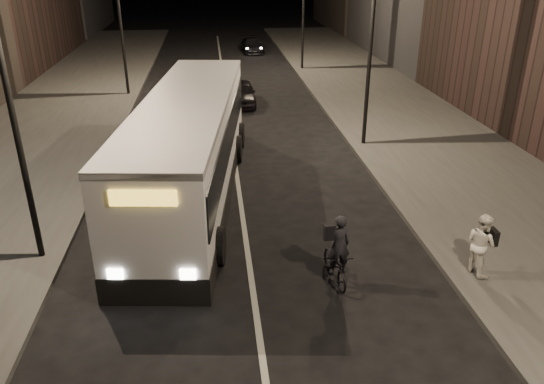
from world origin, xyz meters
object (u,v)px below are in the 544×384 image
object	(u,v)px
streetlight_right_mid	(366,17)
car_near	(241,93)
car_mid	(200,84)
cyclist_on_bicycle	(336,259)
car_far	(252,45)
pedestrian_woman	(481,244)
streetlight_left_near	(14,62)
city_bus	(190,143)

from	to	relation	value
streetlight_right_mid	car_near	bearing A→B (deg)	121.34
streetlight_right_mid	car_mid	size ratio (longest dim) A/B	1.80
cyclist_on_bicycle	car_far	bearing A→B (deg)	83.31
pedestrian_woman	car_mid	distance (m)	20.74
car_mid	cyclist_on_bicycle	bearing A→B (deg)	98.00
streetlight_right_mid	car_mid	world-z (taller)	streetlight_right_mid
streetlight_left_near	city_bus	size ratio (longest dim) A/B	0.63
city_bus	car_far	size ratio (longest dim) A/B	3.30
cyclist_on_bicycle	pedestrian_woman	world-z (taller)	cyclist_on_bicycle
streetlight_left_near	car_mid	distance (m)	18.32
streetlight_right_mid	cyclist_on_bicycle	xyz separation A→B (m)	(-3.19, -9.88, -4.71)
streetlight_right_mid	car_mid	distance (m)	12.41
city_bus	car_mid	distance (m)	13.48
car_far	pedestrian_woman	bearing A→B (deg)	-89.30
cyclist_on_bicycle	car_far	distance (m)	33.52
streetlight_left_near	pedestrian_woman	bearing A→B (deg)	-10.88
city_bus	car_far	bearing A→B (deg)	88.21
city_bus	streetlight_right_mid	bearing A→B (deg)	37.79
streetlight_right_mid	streetlight_left_near	bearing A→B (deg)	-143.12
cyclist_on_bicycle	pedestrian_woman	xyz separation A→B (m)	(3.65, -0.26, 0.34)
cyclist_on_bicycle	car_far	size ratio (longest dim) A/B	0.50
city_bus	car_near	distance (m)	11.88
car_near	car_mid	size ratio (longest dim) A/B	0.82
city_bus	car_far	xyz separation A→B (m)	(4.29, 27.77, -1.30)
streetlight_left_near	pedestrian_woman	distance (m)	12.14
pedestrian_woman	car_far	distance (m)	33.92
cyclist_on_bicycle	car_near	xyz separation A→B (m)	(-1.34, 17.32, -0.02)
car_near	car_far	xyz separation A→B (m)	(1.89, 16.20, -0.06)
pedestrian_woman	car_far	size ratio (longest dim) A/B	0.43
streetlight_left_near	car_far	distance (m)	32.99
cyclist_on_bicycle	streetlight_left_near	bearing A→B (deg)	160.16
cyclist_on_bicycle	car_near	size ratio (longest dim) A/B	0.52
pedestrian_woman	car_far	xyz separation A→B (m)	(-3.09, 33.78, -0.42)
streetlight_right_mid	city_bus	xyz separation A→B (m)	(-6.93, -4.13, -3.50)
streetlight_right_mid	car_far	world-z (taller)	streetlight_right_mid
streetlight_right_mid	streetlight_left_near	distance (m)	13.33
streetlight_left_near	car_mid	world-z (taller)	streetlight_left_near
city_bus	cyclist_on_bicycle	size ratio (longest dim) A/B	6.64
streetlight_right_mid	car_near	xyz separation A→B (m)	(-4.53, 7.44, -4.73)
pedestrian_woman	city_bus	bearing A→B (deg)	36.00
streetlight_right_mid	city_bus	size ratio (longest dim) A/B	0.63
streetlight_left_near	car_mid	size ratio (longest dim) A/B	1.80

